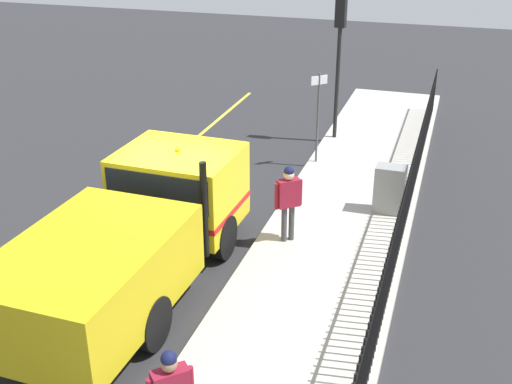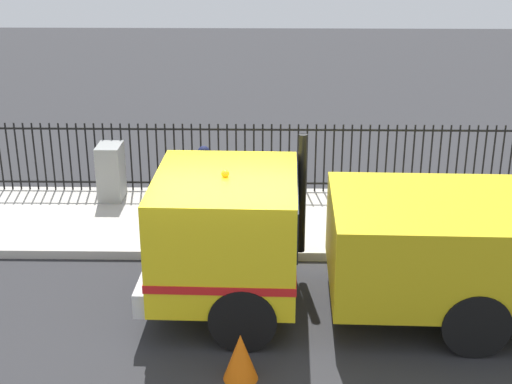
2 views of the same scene
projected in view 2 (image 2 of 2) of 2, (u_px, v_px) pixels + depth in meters
The scene contains 7 objects.
ground_plane at pixel (229, 313), 11.31m from camera, with size 58.21×58.21×0.00m, color #2B2B2D.
sidewalk_slab at pixel (238, 221), 14.45m from camera, with size 3.20×26.46×0.16m, color #B7B2A8.
work_truck at pixel (344, 236), 10.96m from camera, with size 2.64×6.75×2.50m.
worker_standing at pixel (205, 182), 13.18m from camera, with size 0.52×0.49×1.75m.
iron_fence at pixel (241, 157), 15.52m from camera, with size 0.04×22.53×1.48m.
utility_cabinet at pixel (111, 172), 15.18m from camera, with size 0.71×0.48×1.16m, color gray.
traffic_cone at pixel (240, 357), 9.61m from camera, with size 0.46×0.46×0.66m, color orange.
Camera 2 is at (-9.88, -0.59, 5.79)m, focal length 51.65 mm.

